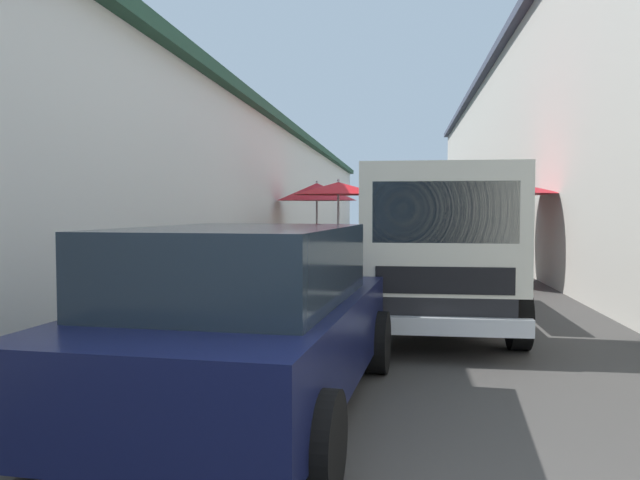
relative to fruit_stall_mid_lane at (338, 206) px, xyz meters
The scene contains 8 objects.
ground 2.17m from the fruit_stall_mid_lane, 63.87° to the right, with size 90.00×90.00×0.00m, color #3D3A38.
building_left_whitewash 6.24m from the fruit_stall_mid_lane, 62.54° to the left, with size 49.80×7.50×4.25m.
fruit_stall_mid_lane is the anchor object (origin of this frame).
fruit_stall_far_left 2.78m from the fruit_stall_mid_lane, 18.48° to the left, with size 2.28×2.28×2.41m.
fruit_stall_far_right 3.83m from the fruit_stall_mid_lane, 115.21° to the right, with size 2.71×2.71×2.30m.
hatchback_car 10.37m from the fruit_stall_mid_lane, behind, with size 4.03×2.17×1.45m.
delivery_truck 7.44m from the fruit_stall_mid_lane, 164.55° to the right, with size 4.92×1.97×2.08m.
vendor_by_crates 4.85m from the fruit_stall_mid_lane, 33.40° to the right, with size 0.55×0.43×1.63m.
Camera 1 is at (-2.11, -0.27, 1.59)m, focal length 34.88 mm.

